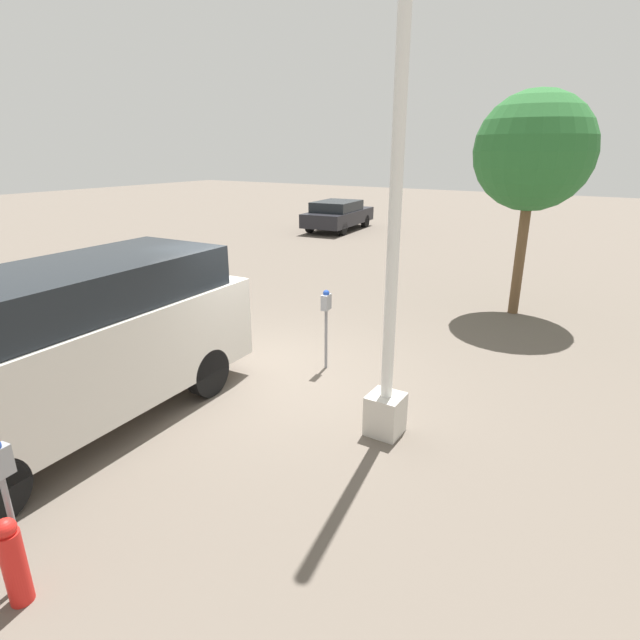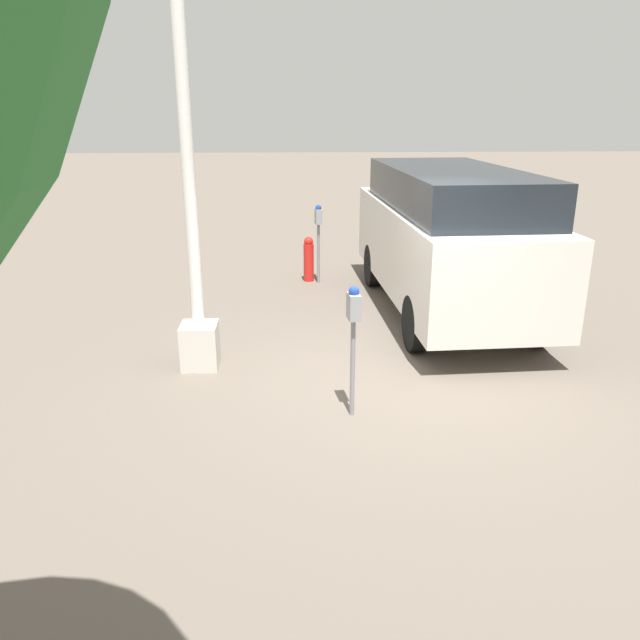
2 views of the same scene
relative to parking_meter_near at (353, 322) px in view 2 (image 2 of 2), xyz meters
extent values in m
plane|color=#60564C|center=(0.78, -0.53, -1.02)|extent=(80.00, 80.00, 0.00)
cylinder|color=gray|center=(0.00, 0.00, -0.50)|extent=(0.05, 0.05, 1.05)
cube|color=gray|center=(0.00, 0.00, 0.16)|extent=(0.21, 0.13, 0.26)
sphere|color=navy|center=(0.00, 0.00, 0.31)|extent=(0.11, 0.11, 0.11)
cylinder|color=gray|center=(5.22, 0.12, -0.48)|extent=(0.05, 0.05, 1.08)
cube|color=gray|center=(5.22, 0.12, 0.19)|extent=(0.21, 0.13, 0.26)
sphere|color=navy|center=(5.22, 0.12, 0.34)|extent=(0.11, 0.11, 0.11)
cube|color=beige|center=(1.36, 1.75, -0.75)|extent=(0.44, 0.44, 0.55)
cylinder|color=silver|center=(1.36, 1.75, 2.66)|extent=(0.15, 0.15, 6.27)
cube|color=beige|center=(3.43, -1.75, -0.02)|extent=(5.23, 2.09, 1.26)
cube|color=black|center=(3.30, -1.75, 0.90)|extent=(4.19, 1.90, 0.58)
cube|color=orange|center=(5.92, -1.02, -0.50)|extent=(0.09, 0.12, 0.20)
cylinder|color=black|center=(4.98, -0.86, -0.65)|extent=(0.75, 0.26, 0.74)
cylinder|color=black|center=(5.06, -2.48, -0.65)|extent=(0.75, 0.26, 0.74)
cylinder|color=black|center=(1.79, -1.01, -0.65)|extent=(0.75, 0.26, 0.74)
cylinder|color=black|center=(1.87, -2.64, -0.65)|extent=(0.75, 0.26, 0.74)
cylinder|color=red|center=(5.35, 0.29, -0.68)|extent=(0.19, 0.19, 0.69)
sphere|color=red|center=(5.35, 0.29, -0.29)|extent=(0.17, 0.17, 0.17)
camera|label=1|loc=(6.73, 4.09, 2.55)|focal=28.00mm
camera|label=2|loc=(-5.83, 0.60, 2.01)|focal=35.00mm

